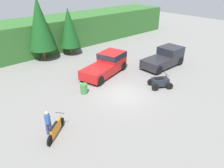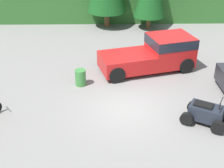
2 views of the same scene
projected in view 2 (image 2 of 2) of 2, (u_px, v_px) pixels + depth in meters
The scene contains 4 objects.
ground_plane at pixel (126, 108), 14.79m from camera, with size 80.00×80.00×0.00m, color slate.
pickup_truck_red at pixel (156, 53), 18.09m from camera, with size 5.76×3.53×1.97m.
quad_atv at pixel (206, 114), 13.55m from camera, with size 2.30×2.08×1.21m.
steel_barrel at pixel (81, 78), 16.62m from camera, with size 0.58×0.58×0.88m.
Camera 2 is at (-0.92, -12.44, 8.07)m, focal length 50.00 mm.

